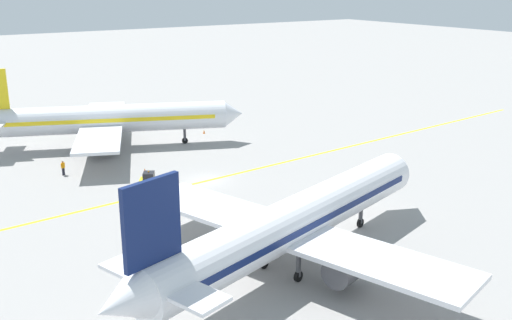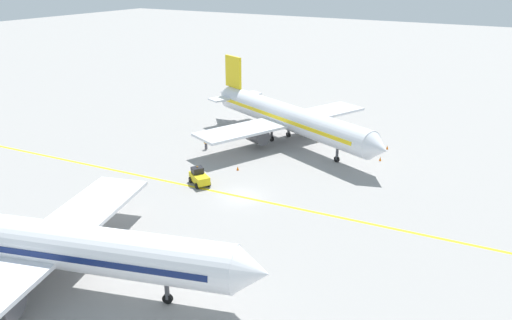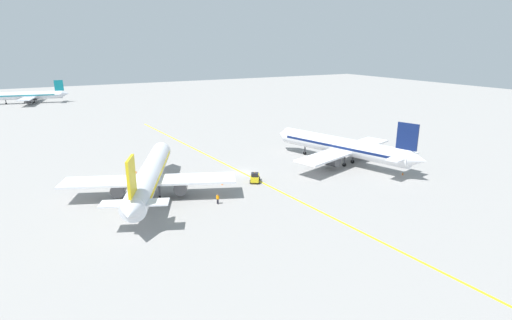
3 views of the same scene
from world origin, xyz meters
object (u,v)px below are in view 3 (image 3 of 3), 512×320
object	(u,v)px
airplane_adjacent_stand	(343,147)
traffic_cone_mid_apron	(111,176)
traffic_cone_by_wingtip	(136,172)
traffic_cone_far_edge	(403,174)
airplane_distant_taxiing	(29,96)
traffic_cone_near_nose	(222,183)
airplane_at_gate	(150,176)
ground_crew_worker	(218,199)
baggage_tug_white	(255,178)

from	to	relation	value
airplane_adjacent_stand	traffic_cone_mid_apron	xyz separation A→B (m)	(-45.06, 13.72, -3.43)
traffic_cone_by_wingtip	traffic_cone_far_edge	world-z (taller)	same
airplane_distant_taxiing	traffic_cone_near_nose	distance (m)	137.37
airplane_at_gate	traffic_cone_mid_apron	size ratio (longest dim) A/B	61.68
ground_crew_worker	traffic_cone_by_wingtip	size ratio (longest dim) A/B	3.05
traffic_cone_near_nose	traffic_cone_by_wingtip	world-z (taller)	same
baggage_tug_white	airplane_adjacent_stand	bearing A→B (deg)	4.26
airplane_at_gate	traffic_cone_far_edge	xyz separation A→B (m)	(46.02, -11.91, -3.43)
airplane_at_gate	airplane_adjacent_stand	bearing A→B (deg)	-0.36
baggage_tug_white	airplane_distant_taxiing	bearing A→B (deg)	105.22
airplane_distant_taxiing	baggage_tug_white	bearing A→B (deg)	-74.78
airplane_adjacent_stand	airplane_distant_taxiing	world-z (taller)	airplane_adjacent_stand
airplane_adjacent_stand	traffic_cone_near_nose	bearing A→B (deg)	-179.83
traffic_cone_near_nose	traffic_cone_mid_apron	bearing A→B (deg)	141.13
ground_crew_worker	traffic_cone_near_nose	size ratio (longest dim) A/B	3.05
traffic_cone_near_nose	traffic_cone_by_wingtip	bearing A→B (deg)	130.49
airplane_distant_taxiing	ground_crew_worker	world-z (taller)	airplane_distant_taxiing
traffic_cone_mid_apron	airplane_at_gate	bearing A→B (deg)	-72.05
ground_crew_worker	traffic_cone_near_nose	distance (m)	9.05
baggage_tug_white	traffic_cone_near_nose	size ratio (longest dim) A/B	6.08
traffic_cone_far_edge	airplane_adjacent_stand	bearing A→B (deg)	114.56
traffic_cone_mid_apron	traffic_cone_far_edge	xyz separation A→B (m)	(50.38, -25.38, 0.00)
ground_crew_worker	traffic_cone_mid_apron	xyz separation A→B (m)	(-12.85, 21.75, -0.63)
baggage_tug_white	ground_crew_worker	world-z (taller)	baggage_tug_white
airplane_distant_taxiing	traffic_cone_mid_apron	distance (m)	120.84
airplane_distant_taxiing	baggage_tug_white	xyz separation A→B (m)	(36.84, -135.37, -2.44)
airplane_adjacent_stand	traffic_cone_far_edge	world-z (taller)	airplane_adjacent_stand
airplane_adjacent_stand	baggage_tug_white	bearing A→B (deg)	-175.74
traffic_cone_near_nose	traffic_cone_far_edge	distance (m)	35.22
airplane_at_gate	airplane_distant_taxiing	xyz separation A→B (m)	(-18.18, 133.47, -0.37)
airplane_at_gate	airplane_distant_taxiing	size ratio (longest dim) A/B	1.07
traffic_cone_by_wingtip	airplane_distant_taxiing	bearing A→B (deg)	98.89
airplane_distant_taxiing	traffic_cone_far_edge	xyz separation A→B (m)	(64.20, -145.38, -3.06)
airplane_distant_taxiing	traffic_cone_mid_apron	bearing A→B (deg)	-83.43
traffic_cone_near_nose	traffic_cone_far_edge	bearing A→B (deg)	-19.19
airplane_at_gate	traffic_cone_near_nose	size ratio (longest dim) A/B	61.68
ground_crew_worker	traffic_cone_mid_apron	bearing A→B (deg)	120.58
traffic_cone_mid_apron	traffic_cone_far_edge	bearing A→B (deg)	-26.73
airplane_at_gate	traffic_cone_mid_apron	xyz separation A→B (m)	(-4.36, 13.47, -3.43)
traffic_cone_near_nose	traffic_cone_by_wingtip	distance (m)	18.85
traffic_cone_near_nose	airplane_at_gate	bearing A→B (deg)	178.49
airplane_at_gate	traffic_cone_by_wingtip	distance (m)	14.43
airplane_distant_taxiing	traffic_cone_near_nose	size ratio (longest dim) A/B	57.79
airplane_distant_taxiing	traffic_cone_mid_apron	size ratio (longest dim) A/B	57.79
traffic_cone_by_wingtip	traffic_cone_near_nose	bearing A→B (deg)	-49.51
airplane_at_gate	traffic_cone_mid_apron	bearing A→B (deg)	107.95
baggage_tug_white	traffic_cone_mid_apron	world-z (taller)	baggage_tug_white
airplane_adjacent_stand	traffic_cone_mid_apron	world-z (taller)	airplane_adjacent_stand
airplane_distant_taxiing	ground_crew_worker	distance (m)	144.27
baggage_tug_white	traffic_cone_by_wingtip	size ratio (longest dim) A/B	6.08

